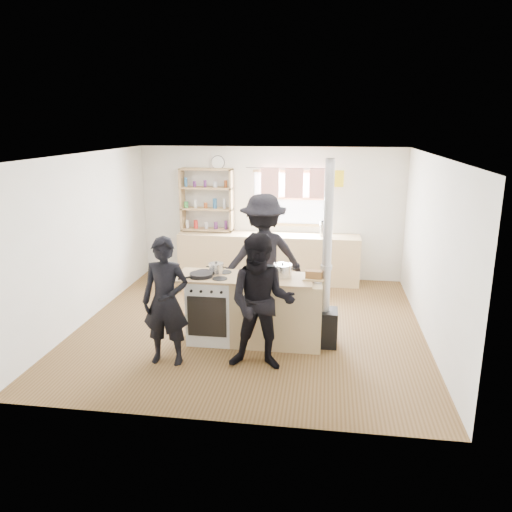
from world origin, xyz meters
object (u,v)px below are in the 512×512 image
at_px(bread_board, 314,276).
at_px(person_near_right, 261,303).
at_px(cooking_island, 255,310).
at_px(flue_heater, 325,299).
at_px(roast_tray, 256,275).
at_px(stockpot_stove, 216,268).
at_px(skillet_greens, 201,275).
at_px(stockpot_counter, 283,270).
at_px(person_far, 263,257).
at_px(thermos, 322,229).
at_px(person_near_left, 166,301).

distance_m(bread_board, person_near_right, 0.96).
bearing_deg(cooking_island, flue_heater, 2.09).
distance_m(bread_board, flue_heater, 0.37).
relative_size(roast_tray, stockpot_stove, 1.80).
distance_m(skillet_greens, stockpot_counter, 1.09).
distance_m(skillet_greens, person_near_right, 1.11).
bearing_deg(cooking_island, person_far, 90.49).
bearing_deg(skillet_greens, bread_board, 3.46).
distance_m(thermos, stockpot_stove, 3.03).
bearing_deg(cooking_island, thermos, 72.83).
relative_size(skillet_greens, stockpot_stove, 2.14).
height_order(stockpot_stove, person_near_left, person_near_left).
bearing_deg(roast_tray, person_near_left, -144.57).
distance_m(flue_heater, person_far, 1.35).
height_order(stockpot_counter, bread_board, stockpot_counter).
bearing_deg(thermos, person_near_right, -100.83).
bearing_deg(person_near_left, bread_board, 23.13).
bearing_deg(person_near_right, bread_board, 50.87).
bearing_deg(person_near_left, thermos, 62.42).
height_order(roast_tray, stockpot_counter, stockpot_counter).
bearing_deg(thermos, bread_board, -91.46).
distance_m(skillet_greens, person_near_left, 0.74).
xyz_separation_m(skillet_greens, person_near_right, (0.90, -0.64, -0.11)).
bearing_deg(person_far, bread_board, 109.14).
bearing_deg(stockpot_stove, roast_tray, -10.19).
bearing_deg(flue_heater, roast_tray, -176.37).
bearing_deg(person_far, stockpot_counter, 92.03).
relative_size(thermos, roast_tray, 0.73).
bearing_deg(flue_heater, thermos, 91.81).
relative_size(bread_board, person_near_left, 0.19).
bearing_deg(stockpot_counter, roast_tray, -164.93).
xyz_separation_m(roast_tray, person_far, (-0.03, 0.96, -0.01)).
distance_m(thermos, person_near_right, 3.57).
height_order(skillet_greens, bread_board, bread_board).
bearing_deg(person_near_right, cooking_island, 104.40).
bearing_deg(roast_tray, cooking_island, 136.50).
bearing_deg(person_far, stockpot_stove, 36.91).
distance_m(flue_heater, person_near_right, 1.09).
distance_m(stockpot_stove, stockpot_counter, 0.91).
bearing_deg(stockpot_stove, thermos, 62.54).
relative_size(stockpot_counter, person_near_left, 0.16).
distance_m(roast_tray, stockpot_counter, 0.36).
xyz_separation_m(cooking_island, person_near_right, (0.19, -0.73, 0.38)).
xyz_separation_m(cooking_island, person_near_left, (-1.00, -0.75, 0.34)).
bearing_deg(cooking_island, person_near_left, -143.01).
height_order(thermos, bread_board, thermos).
relative_size(skillet_greens, person_near_right, 0.26).
distance_m(cooking_island, bread_board, 0.94).
xyz_separation_m(stockpot_stove, person_far, (0.54, 0.86, -0.05)).
bearing_deg(person_near_left, person_far, 59.84).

